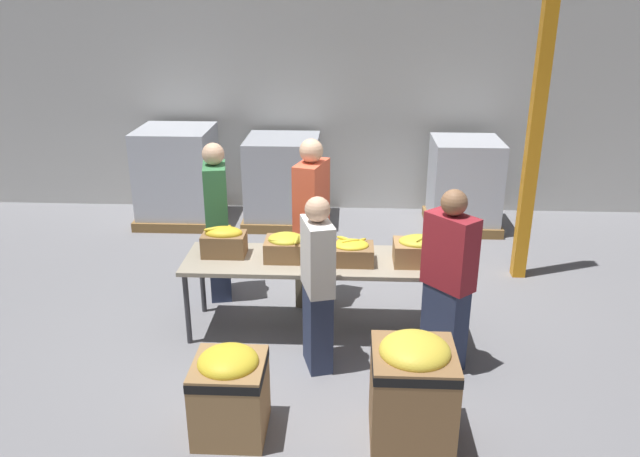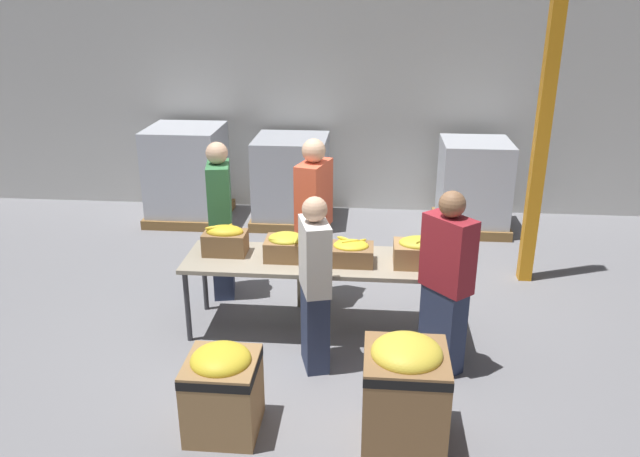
% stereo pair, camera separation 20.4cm
% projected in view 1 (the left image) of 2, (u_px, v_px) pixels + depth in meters
% --- Properties ---
extents(ground_plane, '(30.00, 30.00, 0.00)m').
position_uv_depth(ground_plane, '(321.00, 329.00, 6.09)').
color(ground_plane, gray).
extents(wall_back, '(16.00, 0.08, 4.00)m').
position_uv_depth(wall_back, '(333.00, 73.00, 8.81)').
color(wall_back, silver).
rests_on(wall_back, ground_plane).
extents(sorting_table, '(2.55, 0.73, 0.75)m').
position_uv_depth(sorting_table, '(321.00, 264.00, 5.84)').
color(sorting_table, '#9E937F').
rests_on(sorting_table, ground_plane).
extents(banana_box_0, '(0.40, 0.27, 0.29)m').
position_uv_depth(banana_box_0, '(224.00, 241.00, 5.87)').
color(banana_box_0, olive).
rests_on(banana_box_0, sorting_table).
extents(banana_box_1, '(0.39, 0.35, 0.26)m').
position_uv_depth(banana_box_1, '(286.00, 246.00, 5.79)').
color(banana_box_1, olive).
rests_on(banana_box_1, sorting_table).
extents(banana_box_2, '(0.41, 0.31, 0.23)m').
position_uv_depth(banana_box_2, '(351.00, 251.00, 5.72)').
color(banana_box_2, olive).
rests_on(banana_box_2, sorting_table).
extents(banana_box_3, '(0.49, 0.32, 0.28)m').
position_uv_depth(banana_box_3, '(421.00, 250.00, 5.69)').
color(banana_box_3, '#A37A4C').
rests_on(banana_box_3, sorting_table).
extents(volunteer_0, '(0.36, 0.52, 1.75)m').
position_uv_depth(volunteer_0, '(312.00, 224.00, 6.33)').
color(volunteer_0, '#6B604C').
rests_on(volunteer_0, ground_plane).
extents(volunteer_1, '(0.45, 0.47, 1.62)m').
position_uv_depth(volunteer_1, '(448.00, 282.00, 5.22)').
color(volunteer_1, '#2D3856').
rests_on(volunteer_1, ground_plane).
extents(volunteer_2, '(0.31, 0.49, 1.68)m').
position_uv_depth(volunteer_2, '(217.00, 223.00, 6.48)').
color(volunteer_2, '#2D3856').
rests_on(volunteer_2, ground_plane).
extents(volunteer_3, '(0.31, 0.46, 1.56)m').
position_uv_depth(volunteer_3, '(318.00, 286.00, 5.23)').
color(volunteer_3, '#2D3856').
rests_on(volunteer_3, ground_plane).
extents(donation_bin_0, '(0.52, 0.52, 0.70)m').
position_uv_depth(donation_bin_0, '(230.00, 389.00, 4.54)').
color(donation_bin_0, '#A37A4C').
rests_on(donation_bin_0, ground_plane).
extents(donation_bin_1, '(0.59, 0.59, 0.84)m').
position_uv_depth(donation_bin_1, '(413.00, 386.00, 4.46)').
color(donation_bin_1, olive).
rests_on(donation_bin_1, ground_plane).
extents(support_pillar, '(0.14, 0.14, 4.00)m').
position_uv_depth(support_pillar, '(539.00, 102.00, 6.52)').
color(support_pillar, orange).
rests_on(support_pillar, ground_plane).
extents(pallet_stack_0, '(0.98, 0.98, 1.23)m').
position_uv_depth(pallet_stack_0, '(464.00, 185.00, 8.52)').
color(pallet_stack_0, olive).
rests_on(pallet_stack_0, ground_plane).
extents(pallet_stack_1, '(1.09, 1.09, 1.33)m').
position_uv_depth(pallet_stack_1, '(178.00, 176.00, 8.75)').
color(pallet_stack_1, olive).
rests_on(pallet_stack_1, ground_plane).
extents(pallet_stack_2, '(1.07, 1.07, 1.21)m').
position_uv_depth(pallet_stack_2, '(283.00, 181.00, 8.72)').
color(pallet_stack_2, olive).
rests_on(pallet_stack_2, ground_plane).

